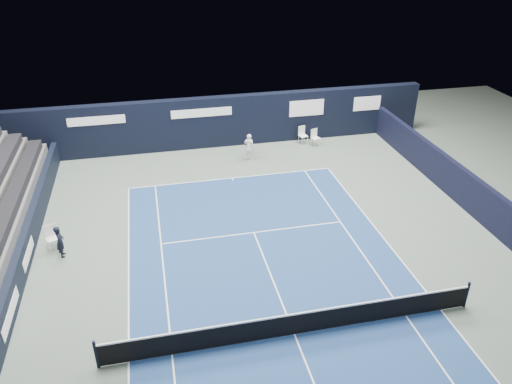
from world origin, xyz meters
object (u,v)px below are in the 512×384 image
tennis_player (249,147)px  folding_chair_back_b (315,136)px  line_judge_chair (51,236)px  tennis_net (295,323)px  folding_chair_back_a (302,132)px

tennis_player → folding_chair_back_b: bearing=14.4°
folding_chair_back_b → tennis_player: tennis_player is taller
line_judge_chair → tennis_player: size_ratio=0.69×
folding_chair_back_b → tennis_player: 4.53m
folding_chair_back_b → tennis_net: tennis_net is taller
tennis_net → tennis_player: tennis_player is taller
tennis_net → folding_chair_back_a: bearing=71.9°
tennis_player → line_judge_chair: bearing=-145.3°
folding_chair_back_a → tennis_player: 4.09m
tennis_net → tennis_player: bearing=84.3°
tennis_net → tennis_player: (1.41, 14.08, 0.28)m
folding_chair_back_a → folding_chair_back_b: bearing=-56.0°
folding_chair_back_a → tennis_net: 16.58m
folding_chair_back_b → tennis_net: bearing=-130.1°
folding_chair_back_a → tennis_player: size_ratio=0.69×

